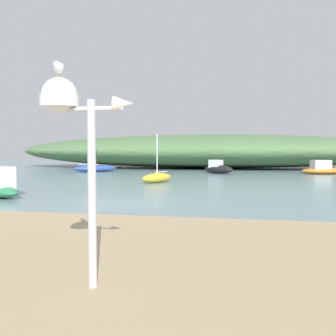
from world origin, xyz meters
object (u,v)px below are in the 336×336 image
object	(u,v)px
sailboat_centre_water	(157,178)
sailboat_near_shore	(95,168)
motorboat_east_reach	(324,169)
seagull_on_radar	(59,68)
mast_structure	(69,113)
motorboat_outer_mooring	(218,168)

from	to	relation	value
sailboat_centre_water	sailboat_near_shore	distance (m)	13.87
motorboat_east_reach	seagull_on_radar	bearing A→B (deg)	-108.58
mast_structure	motorboat_outer_mooring	world-z (taller)	mast_structure
mast_structure	motorboat_east_reach	bearing A→B (deg)	71.68
sailboat_near_shore	motorboat_east_reach	distance (m)	21.67
sailboat_near_shore	motorboat_outer_mooring	distance (m)	12.20
mast_structure	motorboat_east_reach	xyz separation A→B (m)	(10.08, 30.44, -2.24)
seagull_on_radar	sailboat_near_shore	world-z (taller)	sailboat_near_shore
seagull_on_radar	motorboat_east_reach	xyz separation A→B (m)	(10.23, 30.43, -2.89)
sailboat_near_shore	motorboat_east_reach	size ratio (longest dim) A/B	1.12
mast_structure	motorboat_east_reach	world-z (taller)	mast_structure
seagull_on_radar	motorboat_east_reach	distance (m)	32.23
sailboat_centre_water	motorboat_outer_mooring	size ratio (longest dim) A/B	1.03
mast_structure	seagull_on_radar	bearing A→B (deg)	174.92
sailboat_centre_water	sailboat_near_shore	size ratio (longest dim) A/B	0.64
motorboat_outer_mooring	sailboat_centre_water	bearing A→B (deg)	-108.51
mast_structure	sailboat_centre_water	world-z (taller)	sailboat_centre_water
seagull_on_radar	sailboat_near_shore	bearing A→B (deg)	110.93
sailboat_centre_water	sailboat_near_shore	xyz separation A→B (m)	(-8.70, 10.80, 0.03)
motorboat_outer_mooring	mast_structure	bearing A→B (deg)	-91.17
seagull_on_radar	sailboat_centre_water	distance (m)	19.53
seagull_on_radar	sailboat_near_shore	distance (m)	32.15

